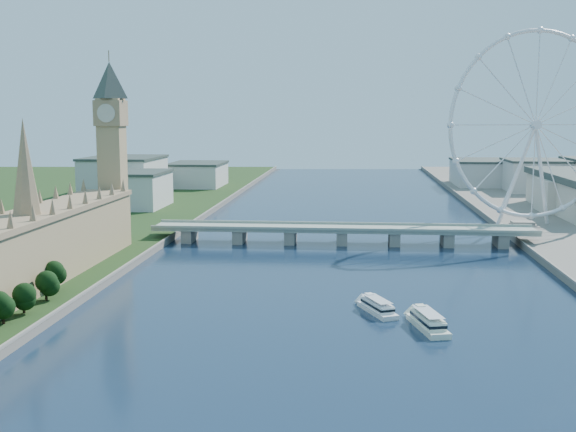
# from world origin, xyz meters

# --- Properties ---
(parliament_range) EXTENTS (24.00, 200.00, 70.00)m
(parliament_range) POSITION_xyz_m (-128.00, 170.00, 18.48)
(parliament_range) COLOR tan
(parliament_range) RESTS_ON ground
(big_ben) EXTENTS (20.02, 20.02, 110.00)m
(big_ben) POSITION_xyz_m (-128.00, 278.00, 66.57)
(big_ben) COLOR tan
(big_ben) RESTS_ON ground
(westminster_bridge) EXTENTS (220.00, 22.00, 9.50)m
(westminster_bridge) POSITION_xyz_m (0.00, 300.00, 6.63)
(westminster_bridge) COLOR gray
(westminster_bridge) RESTS_ON ground
(london_eye) EXTENTS (113.60, 39.12, 124.30)m
(london_eye) POSITION_xyz_m (119.98, 355.08, 67.52)
(london_eye) COLOR silver
(london_eye) RESTS_ON ground
(city_skyline) EXTENTS (505.00, 280.00, 32.00)m
(city_skyline) POSITION_xyz_m (39.22, 560.08, 16.96)
(city_skyline) COLOR beige
(city_skyline) RESTS_ON ground
(tour_boat_near) EXTENTS (16.89, 27.40, 5.91)m
(tour_boat_near) POSITION_xyz_m (15.63, 152.29, 0.00)
(tour_boat_near) COLOR white
(tour_boat_near) RESTS_ON ground
(tour_boat_far) EXTENTS (14.52, 30.74, 6.58)m
(tour_boat_far) POSITION_xyz_m (32.50, 133.16, 0.00)
(tour_boat_far) COLOR silver
(tour_boat_far) RESTS_ON ground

